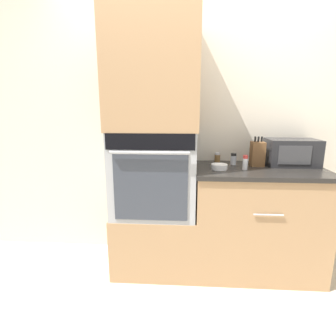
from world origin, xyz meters
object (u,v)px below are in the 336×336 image
(knife_block, at_px, (257,154))
(microwave, at_px, (292,152))
(condiment_jar_near, at_px, (217,158))
(condiment_jar_far, at_px, (245,163))
(condiment_jar_mid, at_px, (233,159))
(bowl, at_px, (219,167))
(wall_oven, at_px, (155,172))

(knife_block, bearing_deg, microwave, 6.63)
(microwave, xyz_separation_m, condiment_jar_near, (-0.62, 0.10, -0.07))
(knife_block, distance_m, condiment_jar_far, 0.21)
(condiment_jar_mid, bearing_deg, knife_block, -11.52)
(bowl, bearing_deg, condiment_jar_near, 86.59)
(knife_block, relative_size, condiment_jar_mid, 2.51)
(microwave, relative_size, condiment_jar_far, 3.55)
(condiment_jar_near, relative_size, condiment_jar_far, 0.77)
(wall_oven, bearing_deg, microwave, 6.38)
(microwave, distance_m, condiment_jar_mid, 0.50)
(condiment_jar_far, bearing_deg, bowl, 179.68)
(condiment_jar_near, bearing_deg, wall_oven, -157.58)
(knife_block, xyz_separation_m, bowl, (-0.34, -0.15, -0.08))
(microwave, xyz_separation_m, bowl, (-0.64, -0.19, -0.09))
(microwave, relative_size, condiment_jar_near, 4.62)
(condiment_jar_near, bearing_deg, condiment_jar_mid, -35.52)
(bowl, bearing_deg, microwave, 16.52)
(knife_block, xyz_separation_m, condiment_jar_near, (-0.32, 0.13, -0.06))
(condiment_jar_mid, distance_m, condiment_jar_far, 0.20)
(wall_oven, height_order, microwave, wall_oven)
(knife_block, bearing_deg, bowl, -155.53)
(wall_oven, relative_size, condiment_jar_near, 7.77)
(wall_oven, distance_m, knife_block, 0.89)
(wall_oven, distance_m, microwave, 1.19)
(bowl, bearing_deg, condiment_jar_far, -0.32)
(condiment_jar_near, xyz_separation_m, condiment_jar_mid, (0.13, -0.09, 0.00))
(microwave, bearing_deg, wall_oven, -173.62)
(wall_oven, relative_size, bowl, 5.34)
(wall_oven, height_order, knife_block, wall_oven)
(bowl, distance_m, condiment_jar_far, 0.21)
(condiment_jar_near, height_order, condiment_jar_mid, condiment_jar_mid)
(wall_oven, height_order, condiment_jar_near, wall_oven)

